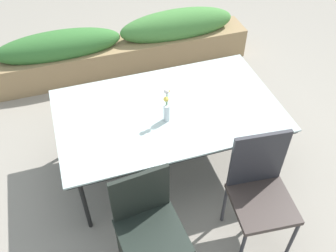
{
  "coord_description": "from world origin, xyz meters",
  "views": [
    {
      "loc": [
        -0.82,
        -2.36,
        2.83
      ],
      "look_at": [
        -0.09,
        -0.1,
        0.51
      ],
      "focal_mm": 39.93,
      "sensor_mm": 36.0,
      "label": 1
    }
  ],
  "objects_px": {
    "dining_table": "(168,112)",
    "chair_near_right": "(260,187)",
    "planter_box": "(123,47)",
    "chair_near_left": "(148,222)",
    "flower_vase": "(167,107)"
  },
  "relations": [
    {
      "from": "dining_table",
      "to": "chair_near_left",
      "type": "height_order",
      "value": "chair_near_left"
    },
    {
      "from": "dining_table",
      "to": "chair_near_right",
      "type": "bearing_deg",
      "value": -63.85
    },
    {
      "from": "chair_near_left",
      "to": "flower_vase",
      "type": "xyz_separation_m",
      "value": [
        0.38,
        0.77,
        0.32
      ]
    },
    {
      "from": "chair_near_right",
      "to": "chair_near_left",
      "type": "height_order",
      "value": "chair_near_right"
    },
    {
      "from": "chair_near_left",
      "to": "planter_box",
      "type": "relative_size",
      "value": 0.28
    },
    {
      "from": "dining_table",
      "to": "chair_near_left",
      "type": "relative_size",
      "value": 2.08
    },
    {
      "from": "dining_table",
      "to": "chair_near_right",
      "type": "height_order",
      "value": "chair_near_right"
    },
    {
      "from": "dining_table",
      "to": "chair_near_right",
      "type": "distance_m",
      "value": 0.99
    },
    {
      "from": "planter_box",
      "to": "flower_vase",
      "type": "bearing_deg",
      "value": -90.02
    },
    {
      "from": "chair_near_right",
      "to": "planter_box",
      "type": "xyz_separation_m",
      "value": [
        -0.48,
        2.56,
        -0.24
      ]
    },
    {
      "from": "chair_near_right",
      "to": "planter_box",
      "type": "height_order",
      "value": "chair_near_right"
    },
    {
      "from": "chair_near_right",
      "to": "planter_box",
      "type": "relative_size",
      "value": 0.31
    },
    {
      "from": "flower_vase",
      "to": "planter_box",
      "type": "bearing_deg",
      "value": 89.98
    },
    {
      "from": "chair_near_right",
      "to": "flower_vase",
      "type": "height_order",
      "value": "flower_vase"
    },
    {
      "from": "flower_vase",
      "to": "chair_near_right",
      "type": "bearing_deg",
      "value": -57.68
    }
  ]
}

